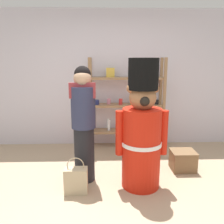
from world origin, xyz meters
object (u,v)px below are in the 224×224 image
object	(u,v)px
teddy_bear_guard	(142,132)
person_shopper	(84,122)
shopping_bag	(76,180)
display_crate	(183,160)
merchandise_shelf	(126,103)

from	to	relation	value
teddy_bear_guard	person_shopper	size ratio (longest dim) A/B	1.06
shopping_bag	display_crate	world-z (taller)	shopping_bag
teddy_bear_guard	display_crate	size ratio (longest dim) A/B	4.60
person_shopper	teddy_bear_guard	bearing A→B (deg)	-13.73
merchandise_shelf	display_crate	xyz separation A→B (m)	(0.78, -1.07, -0.72)
person_shopper	merchandise_shelf	bearing A→B (deg)	62.10
person_shopper	shopping_bag	size ratio (longest dim) A/B	3.32
display_crate	person_shopper	bearing A→B (deg)	-170.23
person_shopper	display_crate	xyz separation A→B (m)	(1.49, 0.26, -0.69)
teddy_bear_guard	merchandise_shelf	bearing A→B (deg)	92.21
merchandise_shelf	person_shopper	bearing A→B (deg)	-117.90
merchandise_shelf	person_shopper	world-z (taller)	merchandise_shelf
teddy_bear_guard	shopping_bag	world-z (taller)	teddy_bear_guard
shopping_bag	display_crate	xyz separation A→B (m)	(1.57, 0.60, -0.02)
teddy_bear_guard	display_crate	bearing A→B (deg)	31.39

